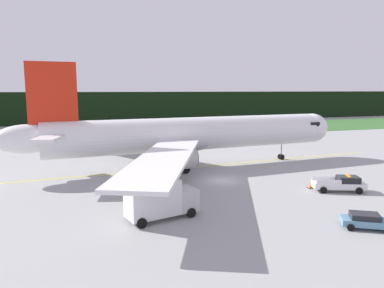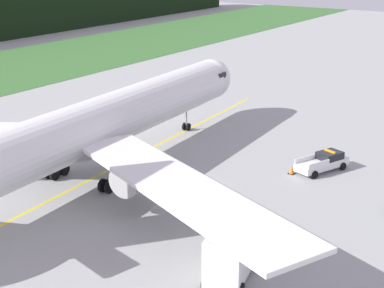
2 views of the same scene
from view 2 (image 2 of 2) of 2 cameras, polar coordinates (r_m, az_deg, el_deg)
ground at (r=54.22m, az=-0.52°, el=-4.28°), size 320.00×320.00×0.00m
taxiway_centerline_main at (r=58.56m, az=-8.41°, el=-2.71°), size 67.10×5.00×0.01m
airliner at (r=56.26m, az=-9.24°, el=1.66°), size 51.28×52.59×15.07m
ops_pickup_truck at (r=59.49m, az=12.46°, el=-1.69°), size 6.05×3.88×1.94m
catering_truck at (r=40.08m, az=3.96°, el=-10.01°), size 6.94×3.98×3.81m
apron_cone at (r=58.32m, az=9.51°, el=-2.45°), size 0.64×0.64×0.80m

